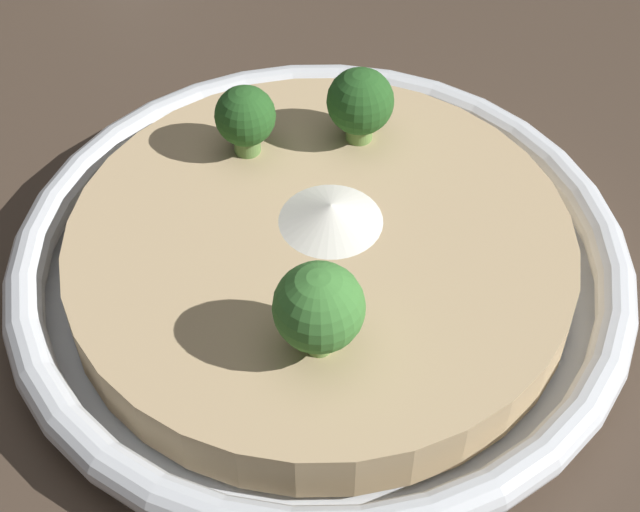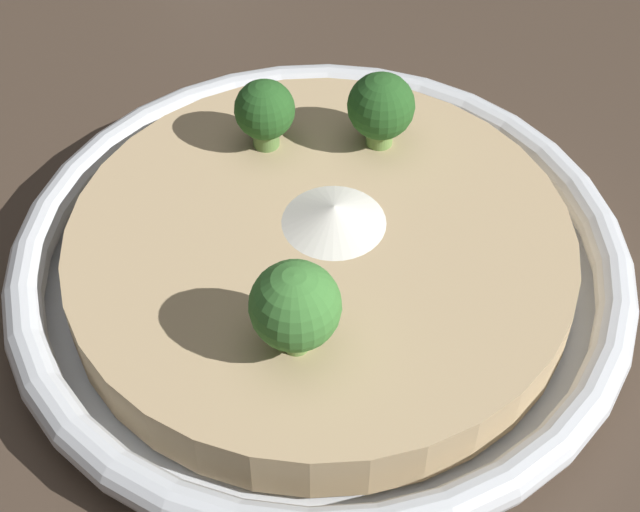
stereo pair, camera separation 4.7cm
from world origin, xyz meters
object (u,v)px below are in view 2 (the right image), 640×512
at_px(broccoli_back_left, 295,307).
at_px(broccoli_right, 381,108).
at_px(risotto_bowl, 320,263).
at_px(broccoli_back_right, 265,112).

bearing_deg(broccoli_back_left, broccoli_right, -26.52).
height_order(risotto_bowl, broccoli_back_right, broccoli_back_right).
distance_m(risotto_bowl, broccoli_back_right, 0.08).
height_order(broccoli_back_right, broccoli_back_left, broccoli_back_left).
relative_size(risotto_bowl, broccoli_right, 7.35).
distance_m(broccoli_back_right, broccoli_right, 0.06).
xyz_separation_m(risotto_bowl, broccoli_back_right, (0.07, 0.02, 0.04)).
xyz_separation_m(broccoli_back_right, broccoli_back_left, (-0.13, 0.00, 0.00)).
bearing_deg(risotto_bowl, broccoli_back_left, 161.72).
distance_m(risotto_bowl, broccoli_back_left, 0.08).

